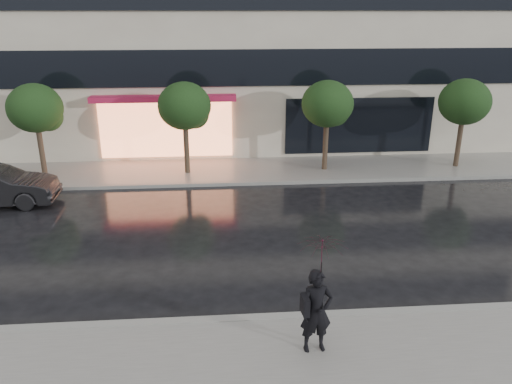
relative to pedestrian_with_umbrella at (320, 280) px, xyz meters
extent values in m
plane|color=black|center=(-0.27, 2.21, -1.76)|extent=(120.00, 120.00, 0.00)
cube|color=slate|center=(-0.27, 12.46, -1.70)|extent=(60.00, 3.50, 0.12)
cube|color=gray|center=(-0.27, 1.21, -1.69)|extent=(60.00, 0.25, 0.14)
cube|color=gray|center=(-0.27, 10.71, -1.69)|extent=(60.00, 0.25, 0.14)
cube|color=black|center=(-0.27, 14.15, 2.54)|extent=(28.00, 0.12, 1.60)
cube|color=#FF8C59|center=(-4.27, 14.13, -0.16)|extent=(6.00, 0.10, 2.60)
cube|color=#AB1A43|center=(-4.27, 13.80, 1.29)|extent=(6.40, 0.70, 0.25)
cube|color=black|center=(4.73, 14.15, -0.16)|extent=(7.00, 0.10, 2.60)
cylinder|color=#33261C|center=(-9.27, 12.21, -0.66)|extent=(0.22, 0.22, 2.20)
ellipsoid|color=black|center=(-9.27, 12.21, 1.24)|extent=(2.20, 2.20, 1.98)
sphere|color=black|center=(-8.87, 12.41, 0.84)|extent=(1.20, 1.20, 1.20)
cylinder|color=#33261C|center=(-3.27, 12.21, -0.66)|extent=(0.22, 0.22, 2.20)
ellipsoid|color=black|center=(-3.27, 12.21, 1.24)|extent=(2.20, 2.20, 1.98)
sphere|color=black|center=(-2.87, 12.41, 0.84)|extent=(1.20, 1.20, 1.20)
cylinder|color=#33261C|center=(2.73, 12.21, -0.66)|extent=(0.22, 0.22, 2.20)
ellipsoid|color=black|center=(2.73, 12.21, 1.24)|extent=(2.20, 2.20, 1.98)
sphere|color=black|center=(3.13, 12.41, 0.84)|extent=(1.20, 1.20, 1.20)
cylinder|color=#33261C|center=(8.73, 12.21, -0.66)|extent=(0.22, 0.22, 2.20)
ellipsoid|color=black|center=(8.73, 12.21, 1.24)|extent=(2.20, 2.20, 1.98)
sphere|color=black|center=(9.13, 12.41, 0.84)|extent=(1.20, 1.20, 1.20)
imported|color=black|center=(-0.03, 0.00, -0.73)|extent=(0.71, 0.51, 1.82)
imported|color=#380A1A|center=(0.03, 0.00, 0.45)|extent=(1.08, 1.10, 0.90)
cylinder|color=black|center=(0.03, 0.00, -0.06)|extent=(0.02, 0.02, 0.91)
cube|color=black|center=(-0.29, -0.09, -0.51)|extent=(0.16, 0.35, 0.39)
camera|label=1|loc=(-1.93, -8.50, 5.03)|focal=35.00mm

